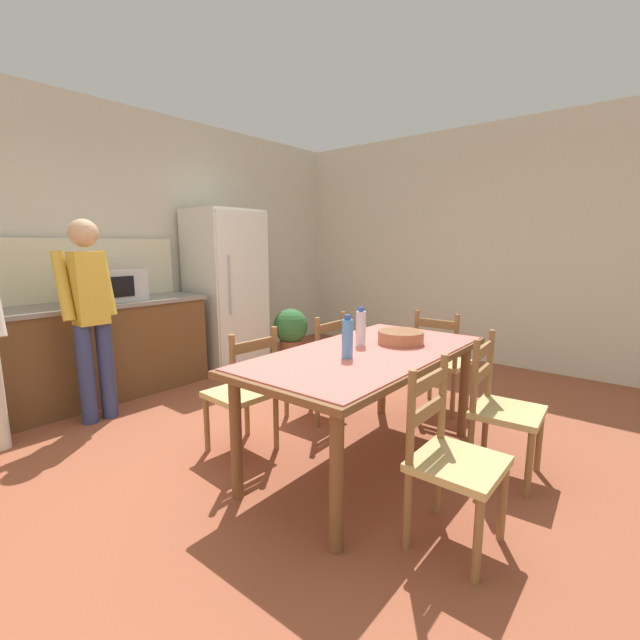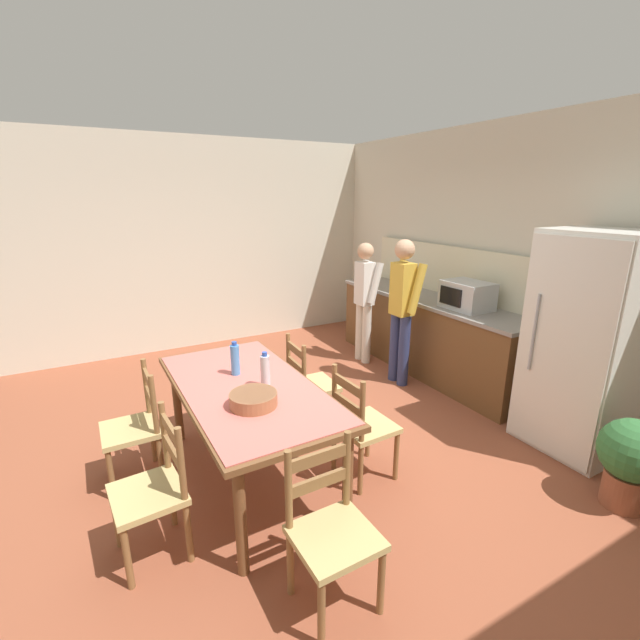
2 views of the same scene
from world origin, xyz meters
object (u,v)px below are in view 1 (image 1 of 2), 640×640
object	(u,v)px
chair_side_far_left	(244,393)
person_at_counter	(90,311)
microwave	(114,285)
potted_plant	(291,331)
bottle_near_centre	(347,338)
serving_bowl	(401,336)
refrigerator	(226,290)
chair_head_end	(440,362)
dining_table	(367,363)
chair_side_near_left	(451,459)
chair_side_far_right	(318,367)
bottle_off_centre	(361,328)
chair_side_near_right	(502,409)

from	to	relation	value
chair_side_far_left	person_at_counter	world-z (taller)	person_at_counter
microwave	potted_plant	world-z (taller)	microwave
bottle_near_centre	serving_bowl	bearing A→B (deg)	-6.01
refrigerator	chair_head_end	size ratio (longest dim) A/B	2.07
dining_table	person_at_counter	bearing A→B (deg)	111.65
refrigerator	microwave	xyz separation A→B (m)	(-1.32, 0.02, 0.15)
serving_bowl	chair_side_near_left	bearing A→B (deg)	-136.07
potted_plant	chair_side_near_left	bearing A→B (deg)	-123.65
serving_bowl	chair_side_far_left	xyz separation A→B (m)	(-0.76, 0.81, -0.39)
dining_table	chair_side_near_left	bearing A→B (deg)	-117.75
serving_bowl	chair_side_far_right	xyz separation A→B (m)	(0.08, 0.83, -0.39)
chair_side_near_left	microwave	bearing A→B (deg)	89.27
chair_side_far_left	potted_plant	world-z (taller)	chair_side_far_left
chair_head_end	microwave	bearing A→B (deg)	30.37
chair_head_end	serving_bowl	bearing A→B (deg)	94.36
microwave	dining_table	size ratio (longest dim) A/B	0.27
bottle_near_centre	bottle_off_centre	world-z (taller)	same
bottle_off_centre	chair_side_far_right	size ratio (longest dim) A/B	0.30
bottle_near_centre	chair_side_far_right	world-z (taller)	bottle_near_centre
person_at_counter	bottle_near_centre	bearing A→B (deg)	-163.90
person_at_counter	potted_plant	distance (m)	2.50
bottle_near_centre	chair_side_far_left	distance (m)	0.91
bottle_near_centre	bottle_off_centre	xyz separation A→B (m)	(0.32, 0.12, 0.00)
refrigerator	chair_side_near_left	world-z (taller)	refrigerator
chair_side_near_right	chair_side_far_left	size ratio (longest dim) A/B	1.00
serving_bowl	person_at_counter	size ratio (longest dim) A/B	0.19
dining_table	serving_bowl	xyz separation A→B (m)	(0.32, -0.06, 0.13)
dining_table	microwave	bearing A→B (deg)	98.68
bottle_near_centre	chair_side_far_left	world-z (taller)	bottle_near_centre
chair_head_end	chair_side_near_left	bearing A→B (deg)	114.73
dining_table	potted_plant	xyz separation A→B (m)	(1.58, 2.22, -0.32)
chair_side_near_left	bottle_near_centre	bearing A→B (deg)	76.52
chair_side_near_right	person_at_counter	distance (m)	3.20
bottle_off_centre	chair_head_end	world-z (taller)	bottle_off_centre
microwave	chair_side_near_right	size ratio (longest dim) A/B	0.55
chair_side_near_left	potted_plant	distance (m)	3.58
potted_plant	person_at_counter	bearing A→B (deg)	-178.33
chair_side_far_left	potted_plant	distance (m)	2.50
bottle_near_centre	chair_head_end	distance (m)	1.52
bottle_near_centre	potted_plant	size ratio (longest dim) A/B	0.40
bottle_off_centre	chair_side_far_left	size ratio (longest dim) A/B	0.30
bottle_off_centre	potted_plant	world-z (taller)	bottle_off_centre
refrigerator	chair_side_far_right	xyz separation A→B (m)	(-0.52, -1.88, -0.50)
chair_side_far_right	person_at_counter	bearing A→B (deg)	-50.15
chair_side_far_left	person_at_counter	bearing A→B (deg)	-70.72
refrigerator	serving_bowl	distance (m)	2.78
refrigerator	dining_table	size ratio (longest dim) A/B	1.01
refrigerator	bottle_near_centre	world-z (taller)	refrigerator
bottle_near_centre	potted_plant	bearing A→B (deg)	50.78
chair_side_far_right	dining_table	bearing A→B (deg)	59.89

